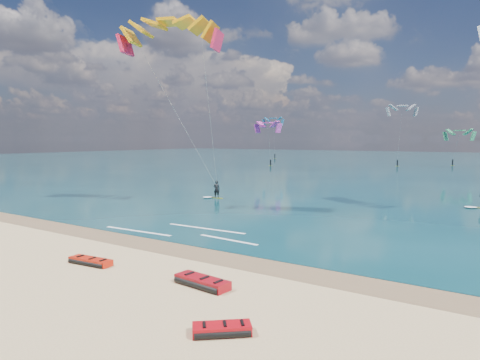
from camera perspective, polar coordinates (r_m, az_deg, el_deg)
name	(u,v)px	position (r m, az deg, el deg)	size (l,w,h in m)	color
ground	(357,186)	(57.58, 15.27, -0.79)	(320.00, 320.00, 0.00)	tan
wet_sand_strip	(151,244)	(25.58, -11.79, -8.40)	(320.00, 2.40, 0.01)	brown
sea	(438,163)	(119.92, 24.84, 2.07)	(320.00, 200.00, 0.04)	#0B343D
packed_kite_left	(91,264)	(22.47, -19.29, -10.56)	(2.52, 0.98, 0.36)	red
packed_kite_mid	(202,286)	(18.35, -5.05, -13.93)	(2.75, 1.20, 0.43)	#A00B14
packed_kite_right	(222,334)	(14.25, -2.43, -19.83)	(2.03, 1.02, 0.37)	#B70711
kitesurfer_main	(194,107)	(40.11, -6.14, 9.62)	(8.71, 10.56, 17.59)	#B6CF18
shoreline_foam	(188,232)	(28.26, -7.01, -6.92)	(11.36, 3.60, 0.01)	white
distant_kites	(338,141)	(105.64, 12.91, 5.06)	(57.47, 34.98, 13.11)	#21628F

